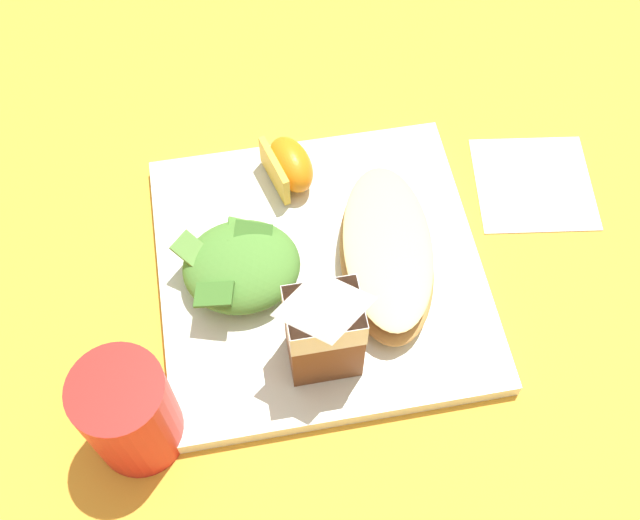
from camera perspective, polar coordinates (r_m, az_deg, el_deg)
ground at (r=0.69m, az=0.00°, el=-1.09°), size 3.00×3.00×0.00m
white_plate at (r=0.68m, az=0.00°, el=-0.76°), size 0.28×0.28×0.02m
cheesy_pizza_bread at (r=0.66m, az=4.92°, el=0.48°), size 0.10×0.18×0.04m
green_salad_pile at (r=0.66m, az=-5.79°, el=-0.63°), size 0.11×0.09×0.04m
milk_carton at (r=0.59m, az=0.29°, el=-4.81°), size 0.06×0.05×0.11m
orange_wedge_front at (r=0.71m, az=-2.31°, el=6.98°), size 0.05×0.07×0.04m
paper_napkin at (r=0.77m, az=15.45°, el=5.47°), size 0.12×0.12×0.00m
drinking_red_cup at (r=0.60m, az=-13.84°, el=-10.88°), size 0.07×0.07×0.10m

